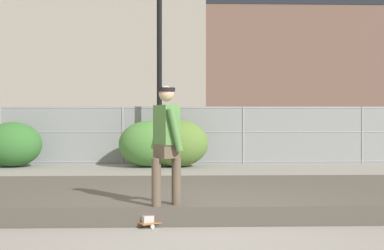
% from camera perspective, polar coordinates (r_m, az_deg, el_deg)
% --- Properties ---
extents(ground_plane, '(120.00, 120.00, 0.00)m').
position_cam_1_polar(ground_plane, '(7.02, 0.35, -11.30)').
color(ground_plane, gray).
extents(gravel_berm, '(15.54, 3.86, 0.27)m').
position_cam_1_polar(gravel_berm, '(8.98, -0.16, -7.77)').
color(gravel_berm, '#4C473F').
rests_on(gravel_berm, ground_plane).
extents(skateboard, '(0.80, 0.56, 0.07)m').
position_cam_1_polar(skateboard, '(7.24, -2.82, -10.48)').
color(skateboard, '#9E5B33').
rests_on(skateboard, ground_plane).
extents(skater, '(0.68, 0.62, 1.84)m').
position_cam_1_polar(skater, '(7.11, -2.83, -2.03)').
color(skater, '#B2ADA8').
rests_on(skater, skateboard).
extents(chain_fence, '(19.57, 0.06, 1.85)m').
position_cam_1_polar(chain_fence, '(16.78, -0.98, -1.09)').
color(chain_fence, gray).
rests_on(chain_fence, ground_plane).
extents(street_lamp, '(0.44, 0.44, 7.81)m').
position_cam_1_polar(street_lamp, '(16.31, -3.60, 12.42)').
color(street_lamp, black).
rests_on(street_lamp, ground_plane).
extents(parked_car_near, '(4.52, 2.20, 1.66)m').
position_cam_1_polar(parked_car_near, '(19.89, -12.91, -1.10)').
color(parked_car_near, maroon).
rests_on(parked_car_near, ground_plane).
extents(parked_car_mid, '(4.54, 2.24, 1.66)m').
position_cam_1_polar(parked_car_mid, '(19.86, 2.64, -1.08)').
color(parked_car_mid, silver).
rests_on(parked_car_mid, ground_plane).
extents(office_block, '(30.57, 10.54, 21.05)m').
position_cam_1_polar(office_block, '(54.55, 13.03, 10.27)').
color(office_block, brown).
rests_on(office_block, ground_plane).
extents(shrub_left, '(1.75, 1.43, 1.35)m').
position_cam_1_polar(shrub_left, '(16.56, -19.09, -2.03)').
color(shrub_left, '#336B2D').
rests_on(shrub_left, ground_plane).
extents(shrub_center, '(1.80, 1.47, 1.39)m').
position_cam_1_polar(shrub_center, '(15.69, -4.78, -2.09)').
color(shrub_center, '#477F38').
rests_on(shrub_center, ground_plane).
extents(shrub_right, '(1.85, 1.51, 1.43)m').
position_cam_1_polar(shrub_right, '(15.69, -1.58, -2.01)').
color(shrub_right, '#567A33').
rests_on(shrub_right, ground_plane).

